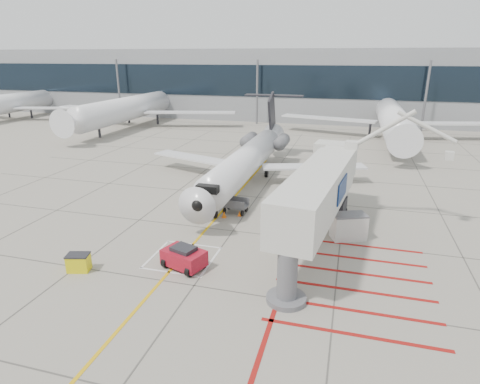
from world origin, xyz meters
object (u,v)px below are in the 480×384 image
(regional_jet, at_px, (240,150))
(spill_bin, at_px, (79,262))
(jet_bridge, at_px, (317,199))
(pushback_tug, at_px, (184,257))

(regional_jet, distance_m, spill_bin, 18.88)
(jet_bridge, xyz_separation_m, pushback_tug, (-7.65, -4.56, -3.03))
(jet_bridge, distance_m, spill_bin, 15.69)
(pushback_tug, bearing_deg, spill_bin, -142.56)
(pushback_tug, height_order, spill_bin, pushback_tug)
(jet_bridge, distance_m, pushback_tug, 9.41)
(spill_bin, bearing_deg, pushback_tug, 3.74)
(regional_jet, relative_size, pushback_tug, 11.89)
(regional_jet, xyz_separation_m, jet_bridge, (8.36, -11.06, -0.29))
(pushback_tug, distance_m, spill_bin, 6.53)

